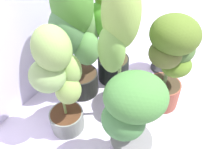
{
  "coord_description": "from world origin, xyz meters",
  "views": [
    {
      "loc": [
        -0.95,
        -0.36,
        1.35
      ],
      "look_at": [
        0.01,
        0.23,
        0.35
      ],
      "focal_mm": 35.41,
      "sensor_mm": 36.0,
      "label": 1
    }
  ],
  "objects_px": {
    "potted_plant_center": "(118,44)",
    "potted_plant_front_left": "(133,118)",
    "potted_plant_back_right": "(113,23)",
    "potted_plant_back_center": "(77,33)",
    "potted_plant_back_left": "(59,80)",
    "floor_fan": "(165,43)",
    "potted_plant_front_right": "(171,57)"
  },
  "relations": [
    {
      "from": "potted_plant_back_left",
      "to": "floor_fan",
      "type": "distance_m",
      "value": 1.03
    },
    {
      "from": "potted_plant_front_right",
      "to": "potted_plant_front_left",
      "type": "height_order",
      "value": "potted_plant_front_right"
    },
    {
      "from": "potted_plant_front_right",
      "to": "potted_plant_front_left",
      "type": "distance_m",
      "value": 0.56
    },
    {
      "from": "potted_plant_center",
      "to": "potted_plant_front_right",
      "type": "distance_m",
      "value": 0.42
    },
    {
      "from": "potted_plant_back_right",
      "to": "potted_plant_back_center",
      "type": "bearing_deg",
      "value": 154.41
    },
    {
      "from": "potted_plant_back_center",
      "to": "potted_plant_center",
      "type": "relative_size",
      "value": 0.97
    },
    {
      "from": "potted_plant_center",
      "to": "potted_plant_back_center",
      "type": "bearing_deg",
      "value": 79.84
    },
    {
      "from": "potted_plant_center",
      "to": "floor_fan",
      "type": "relative_size",
      "value": 2.44
    },
    {
      "from": "potted_plant_back_center",
      "to": "potted_plant_front_left",
      "type": "xyz_separation_m",
      "value": [
        -0.33,
        -0.62,
        -0.15
      ]
    },
    {
      "from": "potted_plant_front_right",
      "to": "potted_plant_back_left",
      "type": "bearing_deg",
      "value": 140.1
    },
    {
      "from": "potted_plant_back_center",
      "to": "potted_plant_back_right",
      "type": "distance_m",
      "value": 0.3
    },
    {
      "from": "potted_plant_front_left",
      "to": "floor_fan",
      "type": "xyz_separation_m",
      "value": [
        0.95,
        0.17,
        -0.12
      ]
    },
    {
      "from": "potted_plant_front_left",
      "to": "potted_plant_center",
      "type": "bearing_deg",
      "value": 43.01
    },
    {
      "from": "potted_plant_back_right",
      "to": "floor_fan",
      "type": "xyz_separation_m",
      "value": [
        0.35,
        -0.32,
        -0.26
      ]
    },
    {
      "from": "potted_plant_center",
      "to": "potted_plant_front_left",
      "type": "bearing_deg",
      "value": -136.99
    },
    {
      "from": "potted_plant_front_right",
      "to": "potted_plant_back_right",
      "type": "relative_size",
      "value": 0.79
    },
    {
      "from": "potted_plant_front_right",
      "to": "potted_plant_front_left",
      "type": "bearing_deg",
      "value": -179.9
    },
    {
      "from": "potted_plant_center",
      "to": "floor_fan",
      "type": "height_order",
      "value": "potted_plant_center"
    },
    {
      "from": "potted_plant_front_right",
      "to": "potted_plant_back_right",
      "type": "bearing_deg",
      "value": 84.56
    },
    {
      "from": "potted_plant_center",
      "to": "potted_plant_front_right",
      "type": "relative_size",
      "value": 1.37
    },
    {
      "from": "potted_plant_back_center",
      "to": "potted_plant_back_right",
      "type": "relative_size",
      "value": 1.05
    },
    {
      "from": "potted_plant_center",
      "to": "potted_plant_back_right",
      "type": "xyz_separation_m",
      "value": [
        0.34,
        0.24,
        -0.08
      ]
    },
    {
      "from": "potted_plant_back_center",
      "to": "potted_plant_back_right",
      "type": "xyz_separation_m",
      "value": [
        0.27,
        -0.13,
        -0.01
      ]
    },
    {
      "from": "potted_plant_back_right",
      "to": "potted_plant_back_left",
      "type": "bearing_deg",
      "value": -179.51
    },
    {
      "from": "potted_plant_front_right",
      "to": "floor_fan",
      "type": "bearing_deg",
      "value": 23.63
    },
    {
      "from": "potted_plant_center",
      "to": "potted_plant_back_right",
      "type": "distance_m",
      "value": 0.42
    },
    {
      "from": "potted_plant_back_center",
      "to": "potted_plant_front_right",
      "type": "bearing_deg",
      "value": -69.95
    },
    {
      "from": "potted_plant_center",
      "to": "potted_plant_front_left",
      "type": "xyz_separation_m",
      "value": [
        -0.27,
        -0.25,
        -0.23
      ]
    },
    {
      "from": "potted_plant_back_right",
      "to": "floor_fan",
      "type": "height_order",
      "value": "potted_plant_back_right"
    },
    {
      "from": "potted_plant_back_right",
      "to": "potted_plant_front_left",
      "type": "relative_size",
      "value": 1.4
    },
    {
      "from": "potted_plant_front_right",
      "to": "potted_plant_back_center",
      "type": "bearing_deg",
      "value": 110.05
    },
    {
      "from": "potted_plant_front_right",
      "to": "potted_plant_back_left",
      "type": "height_order",
      "value": "potted_plant_back_left"
    }
  ]
}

